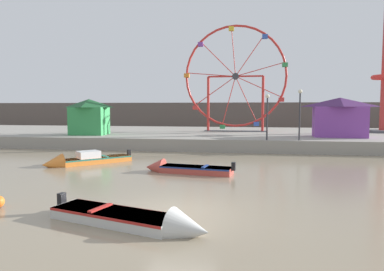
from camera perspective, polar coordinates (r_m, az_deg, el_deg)
name	(u,v)px	position (r m, az deg, el deg)	size (l,w,h in m)	color
ground_plane	(178,212)	(12.35, -2.34, -12.43)	(240.00, 240.00, 0.00)	gray
quay_promenade	(224,137)	(37.21, 5.29, -0.18)	(110.00, 18.72, 1.04)	gray
distant_town_skyline	(231,117)	(54.84, 6.46, 3.11)	(140.00, 3.00, 4.40)	#564C47
motorboat_orange_hull	(81,161)	(23.20, -17.87, -3.95)	(4.84, 4.87, 1.25)	orange
motorboat_faded_red	(180,169)	(19.46, -1.92, -5.48)	(5.27, 1.89, 1.09)	#B24238
motorboat_pale_grey	(142,221)	(10.89, -8.30, -13.74)	(5.55, 2.71, 1.15)	silver
ferris_wheel_red_frame	(235,78)	(38.05, 7.18, 9.33)	(11.08, 1.20, 11.42)	red
carnival_booth_purple_stall	(339,117)	(33.08, 23.14, 2.88)	(4.97, 3.19, 3.46)	purple
carnival_booth_green_kiosk	(89,116)	(34.53, -16.59, 3.07)	(3.66, 2.78, 3.40)	#33934C
promenade_lamp_near	(267,110)	(28.22, 12.31, 4.16)	(0.32, 0.32, 3.65)	#2D2D33
promenade_lamp_far	(300,107)	(28.47, 17.36, 4.47)	(0.32, 0.32, 4.01)	#2D2D33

